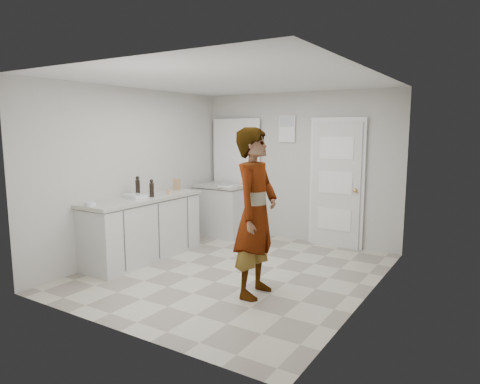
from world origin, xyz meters
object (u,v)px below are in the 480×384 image
Objects in this scene: person at (256,213)px; cake_mix_box at (177,184)px; egg_bowl at (91,204)px; oil_cruet_a at (152,188)px; oil_cruet_b at (138,187)px; spice_jar at (169,192)px; baking_dish at (135,196)px.

cake_mix_box is (-2.11, 1.13, 0.05)m from person.
cake_mix_box is at bearing 90.91° from egg_bowl.
oil_cruet_a is 0.88× the size of oil_cruet_b.
cake_mix_box is at bearing 85.75° from oil_cruet_b.
spice_jar is at bearing 85.37° from oil_cruet_a.
spice_jar is at bearing 57.15° from oil_cruet_b.
person is 2.20m from oil_cruet_b.
spice_jar is 1.31m from egg_bowl.
cake_mix_box is 0.80m from oil_cruet_b.
cake_mix_box is 1.71m from egg_bowl.
oil_cruet_b reaches higher than egg_bowl.
person reaches higher than oil_cruet_a.
oil_cruet_b reaches higher than baking_dish.
cake_mix_box is at bearing 91.77° from baking_dish.
oil_cruet_a reaches higher than cake_mix_box.
cake_mix_box is 0.68× the size of oil_cruet_a.
oil_cruet_a is at bearing 74.12° from person.
oil_cruet_b is at bearing -104.76° from cake_mix_box.
cake_mix_box reaches higher than baking_dish.
person reaches higher than spice_jar.
oil_cruet_b is at bearing -166.15° from oil_cruet_a.
baking_dish is at bearing -123.83° from oil_cruet_a.
oil_cruet_b is (-0.22, -0.05, 0.02)m from oil_cruet_a.
person is at bearing -20.39° from spice_jar.
egg_bowl is at bearing -98.00° from oil_cruet_a.
cake_mix_box is 0.46m from spice_jar.
oil_cruet_b is at bearing 76.65° from person.
egg_bowl is (-2.09, -0.58, -0.01)m from person.
cake_mix_box is at bearing 57.23° from person.
person is at bearing -8.63° from oil_cruet_b.
baking_dish is at bearing 89.85° from egg_bowl.
spice_jar is at bearing -75.72° from cake_mix_box.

